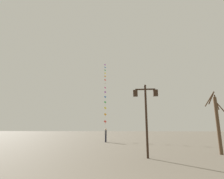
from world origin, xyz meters
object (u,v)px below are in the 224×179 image
at_px(twin_lantern_lamp_post, 146,106).
at_px(kite_train, 105,88).
at_px(kite_flyer, 106,135).
at_px(bare_tree, 217,121).

distance_m(twin_lantern_lamp_post, kite_train, 24.41).
bearing_deg(twin_lantern_lamp_post, kite_train, 103.79).
bearing_deg(kite_train, kite_flyer, -81.79).
bearing_deg(kite_flyer, bare_tree, -145.19).
height_order(twin_lantern_lamp_post, bare_tree, twin_lantern_lamp_post).
bearing_deg(bare_tree, kite_train, 117.26).
bearing_deg(kite_train, twin_lantern_lamp_post, -76.21).
bearing_deg(twin_lantern_lamp_post, kite_flyer, 108.74).
relative_size(twin_lantern_lamp_post, kite_train, 0.23).
bearing_deg(twin_lantern_lamp_post, bare_tree, 21.86).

